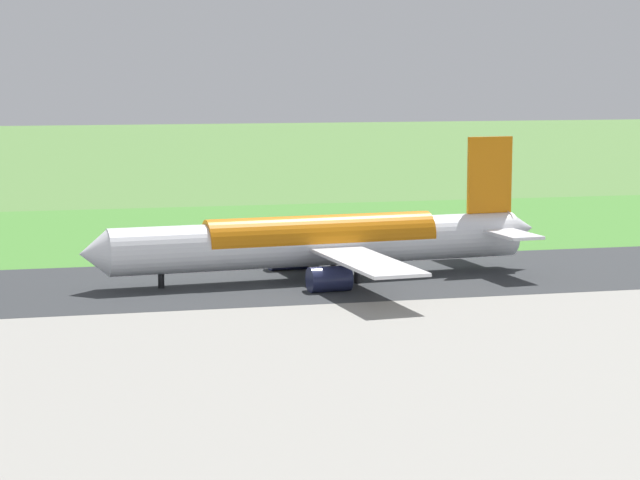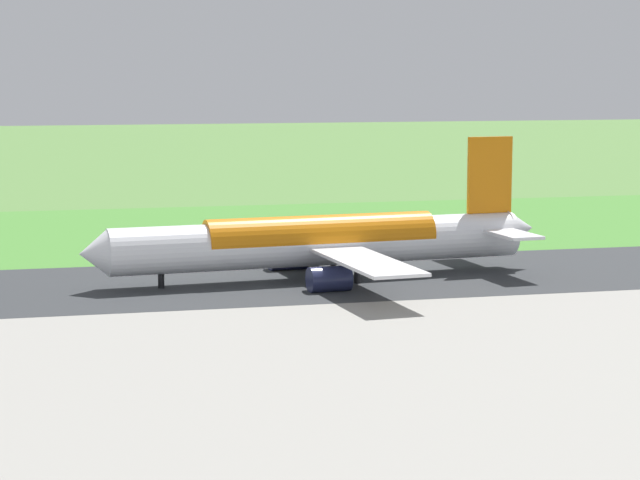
{
  "view_description": "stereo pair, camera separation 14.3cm",
  "coord_description": "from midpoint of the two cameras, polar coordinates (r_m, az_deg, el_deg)",
  "views": [
    {
      "loc": [
        30.26,
        131.93,
        23.57
      ],
      "look_at": [
        -1.66,
        0.0,
        4.5
      ],
      "focal_mm": 68.15,
      "sensor_mm": 36.0,
      "label": 1
    },
    {
      "loc": [
        30.12,
        131.96,
        23.57
      ],
      "look_at": [
        -1.66,
        0.0,
        4.5
      ],
      "focal_mm": 68.15,
      "sensor_mm": 36.0,
      "label": 2
    }
  ],
  "objects": [
    {
      "name": "traffic_cone_orange",
      "position": [
        171.47,
        -4.84,
        0.16
      ],
      "size": [
        0.4,
        0.4,
        0.55
      ],
      "primitive_type": "cone",
      "color": "orange",
      "rests_on": "ground"
    },
    {
      "name": "airliner_main",
      "position": [
        137.21,
        0.12,
        -0.05
      ],
      "size": [
        54.15,
        44.36,
        15.88
      ],
      "color": "white",
      "rests_on": "ground"
    },
    {
      "name": "runway_asphalt",
      "position": [
        137.39,
        -0.7,
        -1.87
      ],
      "size": [
        600.0,
        29.45,
        0.06
      ],
      "primitive_type": "cube",
      "color": "#2D3033",
      "rests_on": "ground"
    },
    {
      "name": "ground_plane",
      "position": [
        137.39,
        -0.7,
        -1.88
      ],
      "size": [
        800.0,
        800.0,
        0.0
      ],
      "primitive_type": "plane",
      "color": "#547F3D"
    },
    {
      "name": "grass_verge_foreground",
      "position": [
        172.51,
        -3.4,
        0.14
      ],
      "size": [
        600.0,
        80.0,
        0.04
      ],
      "primitive_type": "cube",
      "color": "#478534",
      "rests_on": "ground"
    },
    {
      "name": "no_stopping_sign",
      "position": [
        173.7,
        -3.19,
        0.68
      ],
      "size": [
        0.6,
        0.1,
        2.49
      ],
      "color": "slate",
      "rests_on": "ground"
    },
    {
      "name": "apron_concrete",
      "position": [
        74.34,
        11.33,
        -10.63
      ],
      "size": [
        440.0,
        110.0,
        0.05
      ],
      "primitive_type": "cube",
      "color": "gray",
      "rests_on": "ground"
    }
  ]
}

